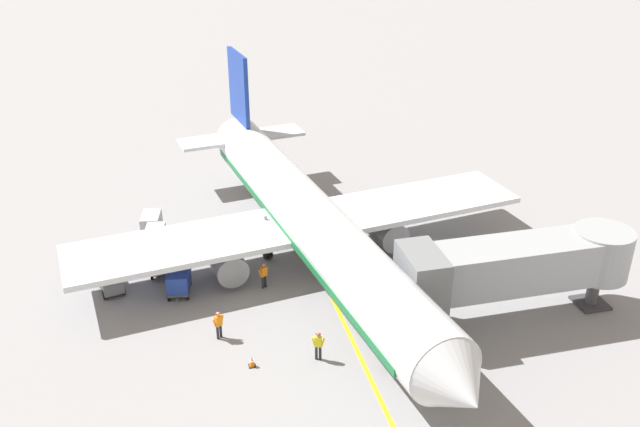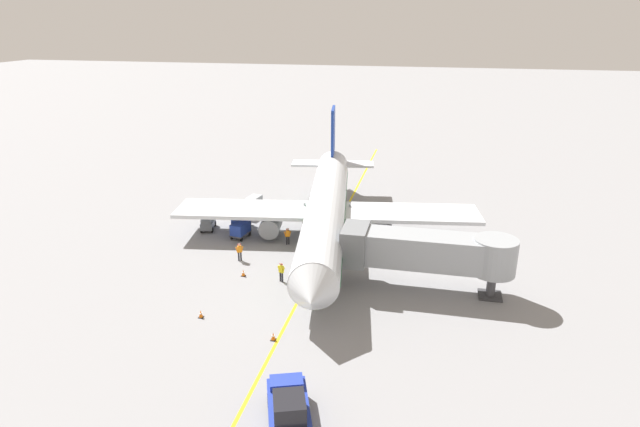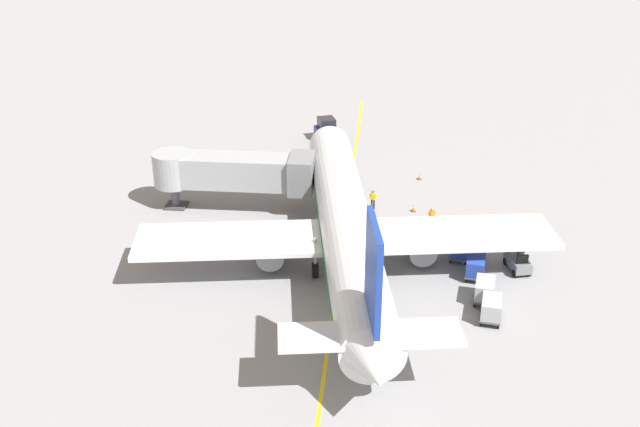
{
  "view_description": "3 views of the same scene",
  "coord_description": "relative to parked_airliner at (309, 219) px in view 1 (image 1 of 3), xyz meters",
  "views": [
    {
      "loc": [
        8.99,
        36.82,
        22.8
      ],
      "look_at": [
        -0.19,
        -0.43,
        3.79
      ],
      "focal_mm": 38.49,
      "sensor_mm": 36.0,
      "label": 1
    },
    {
      "loc": [
        -9.55,
        46.96,
        20.78
      ],
      "look_at": [
        0.33,
        2.32,
        3.86
      ],
      "focal_mm": 29.87,
      "sensor_mm": 36.0,
      "label": 2
    },
    {
      "loc": [
        2.94,
        -48.4,
        26.99
      ],
      "look_at": [
        -1.43,
        -1.04,
        4.09
      ],
      "focal_mm": 41.44,
      "sensor_mm": 36.0,
      "label": 3
    }
  ],
  "objects": [
    {
      "name": "parked_airliner",
      "position": [
        0.0,
        0.0,
        0.0
      ],
      "size": [
        30.44,
        37.28,
        10.63
      ],
      "color": "silver",
      "rests_on": "ground"
    },
    {
      "name": "safety_cone_wing_tip",
      "position": [
        5.22,
        9.53,
        -2.9
      ],
      "size": [
        0.36,
        0.36,
        0.59
      ],
      "color": "black",
      "rests_on": "ground"
    },
    {
      "name": "ground_plane",
      "position": [
        -0.42,
        0.96,
        -3.19
      ],
      "size": [
        400.0,
        400.0,
        0.0
      ],
      "primitive_type": "plane",
      "color": "gray"
    },
    {
      "name": "ground_crew_marshaller",
      "position": [
        3.34,
        2.24,
        -2.23
      ],
      "size": [
        0.68,
        0.41,
        1.69
      ],
      "color": "#232328",
      "rests_on": "ground"
    },
    {
      "name": "baggage_cart_tail_end",
      "position": [
        9.82,
        -6.48,
        -2.24
      ],
      "size": [
        1.65,
        2.97,
        1.58
      ],
      "color": "#4C4C51",
      "rests_on": "ground"
    },
    {
      "name": "baggage_cart_front",
      "position": [
        8.42,
        1.59,
        -2.24
      ],
      "size": [
        1.65,
        2.97,
        1.58
      ],
      "color": "#4C4C51",
      "rests_on": "ground"
    },
    {
      "name": "ground_crew_wing_walker",
      "position": [
        1.76,
        9.79,
        -2.23
      ],
      "size": [
        0.71,
        0.35,
        1.69
      ],
      "color": "#232328",
      "rests_on": "ground"
    },
    {
      "name": "gate_lead_in_line",
      "position": [
        -0.42,
        0.96,
        -3.18
      ],
      "size": [
        0.24,
        80.0,
        0.01
      ],
      "primitive_type": "cube",
      "color": "gold",
      "rests_on": "ground"
    },
    {
      "name": "ground_crew_loader",
      "position": [
        6.58,
        6.72,
        -2.23
      ],
      "size": [
        0.68,
        0.43,
        1.69
      ],
      "color": "#232328",
      "rests_on": "ground"
    },
    {
      "name": "baggage_cart_third_in_train",
      "position": [
        9.63,
        -4.26,
        -2.24
      ],
      "size": [
        1.65,
        2.97,
        1.58
      ],
      "color": "#4C4C51",
      "rests_on": "ground"
    },
    {
      "name": "baggage_cart_second_in_train",
      "position": [
        9.33,
        -1.09,
        -2.24
      ],
      "size": [
        1.65,
        2.97,
        1.58
      ],
      "color": "#4C4C51",
      "rests_on": "ground"
    },
    {
      "name": "baggage_tug_lead",
      "position": [
        12.48,
        0.32,
        -2.47
      ],
      "size": [
        1.79,
        2.71,
        1.62
      ],
      "color": "slate",
      "rests_on": "ground"
    },
    {
      "name": "jet_bridge",
      "position": [
        -9.9,
        8.66,
        0.27
      ],
      "size": [
        13.56,
        3.5,
        4.98
      ],
      "color": "#93999E",
      "rests_on": "ground"
    }
  ]
}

